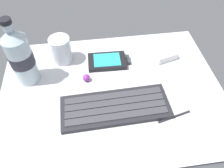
# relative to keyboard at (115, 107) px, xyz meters

# --- Properties ---
(ground_plane) EXTENTS (0.64, 0.48, 0.03)m
(ground_plane) POSITION_rel_keyboard_xyz_m (0.00, 0.06, -0.02)
(ground_plane) COLOR silver
(keyboard) EXTENTS (0.29, 0.12, 0.02)m
(keyboard) POSITION_rel_keyboard_xyz_m (0.00, 0.00, 0.00)
(keyboard) COLOR #232328
(keyboard) RESTS_ON ground_plane
(handheld_device) EXTENTS (0.13, 0.08, 0.02)m
(handheld_device) POSITION_rel_keyboard_xyz_m (0.01, 0.18, -0.00)
(handheld_device) COLOR black
(handheld_device) RESTS_ON ground_plane
(juice_cup) EXTENTS (0.06, 0.06, 0.09)m
(juice_cup) POSITION_rel_keyboard_xyz_m (-0.14, 0.21, 0.03)
(juice_cup) COLOR silver
(juice_cup) RESTS_ON ground_plane
(water_bottle) EXTENTS (0.07, 0.07, 0.21)m
(water_bottle) POSITION_rel_keyboard_xyz_m (-0.24, 0.14, 0.08)
(water_bottle) COLOR silver
(water_bottle) RESTS_ON ground_plane
(charger_block) EXTENTS (0.08, 0.07, 0.02)m
(charger_block) POSITION_rel_keyboard_xyz_m (0.19, 0.18, 0.00)
(charger_block) COLOR white
(charger_block) RESTS_ON ground_plane
(trackball_mouse) EXTENTS (0.02, 0.02, 0.02)m
(trackball_mouse) POSITION_rel_keyboard_xyz_m (-0.07, 0.11, 0.00)
(trackball_mouse) COLOR purple
(trackball_mouse) RESTS_ON ground_plane
(stylus_pen) EXTENTS (0.09, 0.03, 0.01)m
(stylus_pen) POSITION_rel_keyboard_xyz_m (0.15, -0.05, -0.00)
(stylus_pen) COLOR #26262B
(stylus_pen) RESTS_ON ground_plane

